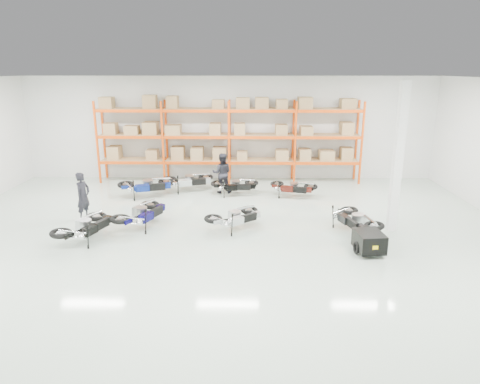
{
  "coord_description": "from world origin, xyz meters",
  "views": [
    {
      "loc": [
        0.74,
        -11.9,
        4.8
      ],
      "look_at": [
        0.55,
        0.87,
        1.1
      ],
      "focal_mm": 32.0,
      "sensor_mm": 36.0,
      "label": 1
    }
  ],
  "objects_px": {
    "moto_silver_left": "(236,213)",
    "moto_back_a": "(147,182)",
    "moto_back_d": "(293,184)",
    "moto_touring_right": "(355,216)",
    "moto_blue_centre": "(142,210)",
    "trailer": "(369,241)",
    "person_left": "(83,196)",
    "moto_back_c": "(235,182)",
    "moto_black_far_left": "(86,222)",
    "person_back": "(222,173)",
    "moto_back_b": "(189,177)"
  },
  "relations": [
    {
      "from": "moto_silver_left",
      "to": "moto_back_a",
      "type": "xyz_separation_m",
      "value": [
        -3.53,
        3.48,
        0.07
      ]
    },
    {
      "from": "moto_back_d",
      "to": "moto_touring_right",
      "type": "bearing_deg",
      "value": -141.32
    },
    {
      "from": "moto_blue_centre",
      "to": "moto_silver_left",
      "type": "distance_m",
      "value": 2.94
    },
    {
      "from": "moto_back_a",
      "to": "moto_back_d",
      "type": "bearing_deg",
      "value": -106.99
    },
    {
      "from": "trailer",
      "to": "person_left",
      "type": "xyz_separation_m",
      "value": [
        -8.61,
        2.6,
        0.44
      ]
    },
    {
      "from": "moto_blue_centre",
      "to": "moto_back_c",
      "type": "relative_size",
      "value": 1.12
    },
    {
      "from": "moto_black_far_left",
      "to": "person_back",
      "type": "xyz_separation_m",
      "value": [
        3.65,
        5.01,
        0.26
      ]
    },
    {
      "from": "trailer",
      "to": "person_back",
      "type": "xyz_separation_m",
      "value": [
        -4.26,
        5.84,
        0.45
      ]
    },
    {
      "from": "moto_blue_centre",
      "to": "moto_back_d",
      "type": "relative_size",
      "value": 1.15
    },
    {
      "from": "person_left",
      "to": "person_back",
      "type": "distance_m",
      "value": 5.42
    },
    {
      "from": "moto_black_far_left",
      "to": "moto_blue_centre",
      "type": "bearing_deg",
      "value": -119.61
    },
    {
      "from": "moto_silver_left",
      "to": "moto_back_d",
      "type": "xyz_separation_m",
      "value": [
        2.13,
        3.53,
        -0.02
      ]
    },
    {
      "from": "person_left",
      "to": "moto_back_a",
      "type": "bearing_deg",
      "value": -11.7
    },
    {
      "from": "moto_silver_left",
      "to": "trailer",
      "type": "distance_m",
      "value": 4.04
    },
    {
      "from": "moto_back_d",
      "to": "person_back",
      "type": "xyz_separation_m",
      "value": [
        -2.77,
        0.52,
        0.31
      ]
    },
    {
      "from": "moto_silver_left",
      "to": "moto_back_a",
      "type": "height_order",
      "value": "moto_back_a"
    },
    {
      "from": "trailer",
      "to": "moto_back_a",
      "type": "bearing_deg",
      "value": 137.96
    },
    {
      "from": "moto_back_a",
      "to": "moto_back_c",
      "type": "relative_size",
      "value": 1.15
    },
    {
      "from": "moto_back_b",
      "to": "moto_back_c",
      "type": "height_order",
      "value": "moto_back_b"
    },
    {
      "from": "moto_blue_centre",
      "to": "moto_touring_right",
      "type": "relative_size",
      "value": 1.07
    },
    {
      "from": "moto_back_b",
      "to": "moto_back_d",
      "type": "xyz_separation_m",
      "value": [
        4.15,
        -0.81,
        -0.06
      ]
    },
    {
      "from": "moto_touring_right",
      "to": "moto_back_d",
      "type": "xyz_separation_m",
      "value": [
        -1.49,
        3.72,
        -0.04
      ]
    },
    {
      "from": "moto_touring_right",
      "to": "moto_back_b",
      "type": "bearing_deg",
      "value": 124.44
    },
    {
      "from": "moto_silver_left",
      "to": "trailer",
      "type": "relative_size",
      "value": 1.13
    },
    {
      "from": "moto_blue_centre",
      "to": "moto_back_a",
      "type": "height_order",
      "value": "moto_back_a"
    },
    {
      "from": "trailer",
      "to": "moto_touring_right",
      "type": "bearing_deg",
      "value": 84.34
    },
    {
      "from": "moto_back_b",
      "to": "moto_back_c",
      "type": "distance_m",
      "value": 1.99
    },
    {
      "from": "moto_back_a",
      "to": "person_back",
      "type": "xyz_separation_m",
      "value": [
        2.89,
        0.57,
        0.23
      ]
    },
    {
      "from": "moto_silver_left",
      "to": "moto_back_c",
      "type": "distance_m",
      "value": 3.75
    },
    {
      "from": "moto_black_far_left",
      "to": "person_left",
      "type": "distance_m",
      "value": 1.92
    },
    {
      "from": "trailer",
      "to": "moto_back_b",
      "type": "distance_m",
      "value": 8.33
    },
    {
      "from": "moto_touring_right",
      "to": "moto_back_a",
      "type": "relative_size",
      "value": 0.92
    },
    {
      "from": "moto_touring_right",
      "to": "moto_back_b",
      "type": "xyz_separation_m",
      "value": [
        -5.64,
        4.53,
        0.03
      ]
    },
    {
      "from": "person_left",
      "to": "moto_back_b",
      "type": "bearing_deg",
      "value": -23.19
    },
    {
      "from": "moto_silver_left",
      "to": "person_left",
      "type": "xyz_separation_m",
      "value": [
        -4.99,
        0.81,
        0.29
      ]
    },
    {
      "from": "moto_back_a",
      "to": "trailer",
      "type": "bearing_deg",
      "value": -143.89
    },
    {
      "from": "moto_back_b",
      "to": "moto_back_a",
      "type": "bearing_deg",
      "value": 103.03
    },
    {
      "from": "moto_back_d",
      "to": "trailer",
      "type": "bearing_deg",
      "value": -147.49
    },
    {
      "from": "moto_silver_left",
      "to": "moto_back_c",
      "type": "height_order",
      "value": "moto_silver_left"
    },
    {
      "from": "person_back",
      "to": "moto_back_b",
      "type": "bearing_deg",
      "value": -10.31
    },
    {
      "from": "moto_black_far_left",
      "to": "moto_touring_right",
      "type": "distance_m",
      "value": 7.95
    },
    {
      "from": "moto_silver_left",
      "to": "person_back",
      "type": "distance_m",
      "value": 4.11
    },
    {
      "from": "moto_blue_centre",
      "to": "moto_black_far_left",
      "type": "bearing_deg",
      "value": 62.54
    },
    {
      "from": "moto_touring_right",
      "to": "trailer",
      "type": "height_order",
      "value": "moto_touring_right"
    },
    {
      "from": "moto_back_b",
      "to": "moto_back_c",
      "type": "relative_size",
      "value": 1.11
    },
    {
      "from": "moto_back_a",
      "to": "moto_back_d",
      "type": "distance_m",
      "value": 5.66
    },
    {
      "from": "trailer",
      "to": "moto_back_a",
      "type": "distance_m",
      "value": 8.88
    },
    {
      "from": "moto_silver_left",
      "to": "moto_back_a",
      "type": "relative_size",
      "value": 0.88
    },
    {
      "from": "moto_silver_left",
      "to": "trailer",
      "type": "height_order",
      "value": "moto_silver_left"
    },
    {
      "from": "moto_black_far_left",
      "to": "trailer",
      "type": "bearing_deg",
      "value": -165.24
    }
  ]
}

